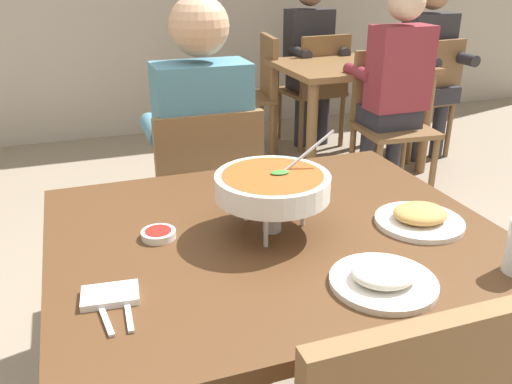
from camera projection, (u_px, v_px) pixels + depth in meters
dining_table_main at (274, 265)px, 1.48m from camera, size 1.17×0.98×0.75m
chair_diner_main at (206, 200)px, 2.21m from camera, size 0.44×0.44×0.90m
diner_main at (201, 143)px, 2.14m from camera, size 0.40×0.45×1.31m
curry_bowl at (272, 186)px, 1.39m from camera, size 0.33×0.30×0.26m
rice_plate at (384, 277)px, 1.19m from camera, size 0.24×0.24×0.06m
appetizer_plate at (420, 218)px, 1.46m from camera, size 0.24×0.24×0.06m
sauce_dish at (159, 234)px, 1.39m from camera, size 0.09×0.09×0.02m
napkin_folded at (110, 295)px, 1.14m from camera, size 0.13×0.09×0.02m
fork_utensil at (103, 312)px, 1.10m from camera, size 0.03×0.17×0.01m
spoon_utensil at (128, 307)px, 1.11m from camera, size 0.02×0.17×0.01m
dining_table_far at (349, 82)px, 3.83m from camera, size 1.00×0.80×0.75m
chair_bg_left at (426, 92)px, 4.02m from camera, size 0.49×0.49×0.90m
chair_bg_middle at (317, 84)px, 4.26m from camera, size 0.48×0.48×0.90m
chair_bg_right at (389, 114)px, 3.44m from camera, size 0.47×0.47×0.90m
chair_bg_corner at (255, 88)px, 4.15m from camera, size 0.49×0.49×0.90m
patron_bg_left at (430, 59)px, 3.95m from camera, size 0.40×0.45×1.31m
patron_bg_middle at (310, 52)px, 4.27m from camera, size 0.40×0.45×1.31m
patron_bg_right at (395, 79)px, 3.29m from camera, size 0.40×0.45×1.31m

